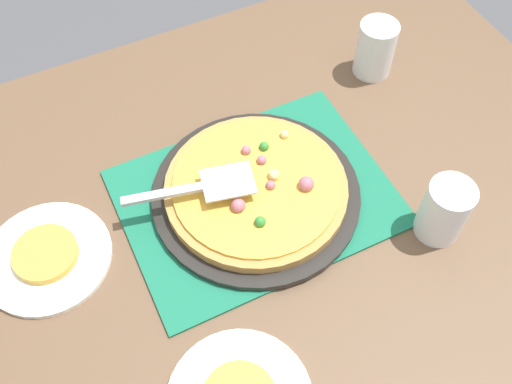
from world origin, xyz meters
TOP-DOWN VIEW (x-y plane):
  - ground_plane at (0.00, 0.00)m, footprint 8.00×8.00m
  - dining_table at (0.00, 0.00)m, footprint 1.40×1.00m
  - placemat at (0.00, 0.00)m, footprint 0.48×0.36m
  - pizza_pan at (0.00, 0.00)m, footprint 0.38×0.38m
  - pizza at (0.00, -0.00)m, footprint 0.33×0.33m
  - plate_near_left at (-0.38, 0.04)m, footprint 0.22×0.22m
  - served_slice_left at (-0.38, 0.04)m, footprint 0.11×0.11m
  - cup_near at (0.37, 0.19)m, footprint 0.08×0.08m
  - cup_far at (0.26, -0.20)m, footprint 0.08×0.08m
  - pizza_server at (-0.10, 0.02)m, footprint 0.23×0.09m

SIDE VIEW (x-z plane):
  - ground_plane at x=0.00m, z-range 0.00..0.00m
  - dining_table at x=0.00m, z-range 0.27..1.02m
  - placemat at x=0.00m, z-range 0.75..0.76m
  - plate_near_left at x=-0.38m, z-range 0.75..0.76m
  - pizza_pan at x=0.00m, z-range 0.76..0.77m
  - served_slice_left at x=-0.38m, z-range 0.76..0.78m
  - pizza at x=0.00m, z-range 0.76..0.81m
  - cup_near at x=0.37m, z-range 0.75..0.87m
  - cup_far at x=0.26m, z-range 0.75..0.87m
  - pizza_server at x=-0.10m, z-range 0.82..0.82m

